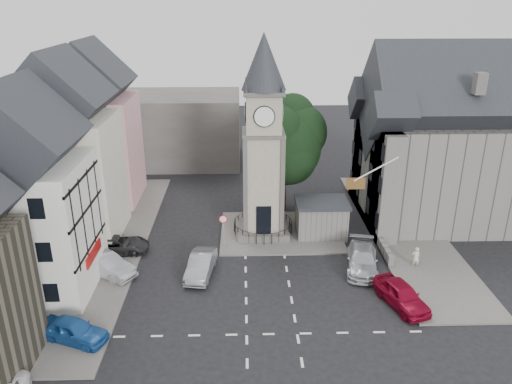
{
  "coord_description": "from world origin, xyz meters",
  "views": [
    {
      "loc": [
        -1.62,
        -29.81,
        18.73
      ],
      "look_at": [
        -0.66,
        5.0,
        4.92
      ],
      "focal_mm": 35.0,
      "sensor_mm": 36.0,
      "label": 1
    }
  ],
  "objects_px": {
    "clock_tower": "(263,140)",
    "stone_shelter": "(321,218)",
    "car_east_red": "(402,295)",
    "pedestrian": "(416,257)",
    "car_west_blue": "(73,330)"
  },
  "relations": [
    {
      "from": "clock_tower",
      "to": "stone_shelter",
      "type": "distance_m",
      "value": 8.15
    },
    {
      "from": "clock_tower",
      "to": "car_east_red",
      "type": "relative_size",
      "value": 3.57
    },
    {
      "from": "car_east_red",
      "to": "pedestrian",
      "type": "height_order",
      "value": "pedestrian"
    },
    {
      "from": "car_west_blue",
      "to": "pedestrian",
      "type": "height_order",
      "value": "pedestrian"
    },
    {
      "from": "clock_tower",
      "to": "stone_shelter",
      "type": "height_order",
      "value": "clock_tower"
    },
    {
      "from": "clock_tower",
      "to": "pedestrian",
      "type": "xyz_separation_m",
      "value": [
        10.96,
        -5.99,
        -7.3
      ]
    },
    {
      "from": "clock_tower",
      "to": "stone_shelter",
      "type": "bearing_deg",
      "value": -5.84
    },
    {
      "from": "car_west_blue",
      "to": "stone_shelter",
      "type": "bearing_deg",
      "value": -29.72
    },
    {
      "from": "car_east_red",
      "to": "pedestrian",
      "type": "xyz_separation_m",
      "value": [
        2.46,
        4.75,
        0.05
      ]
    },
    {
      "from": "stone_shelter",
      "to": "car_east_red",
      "type": "distance_m",
      "value": 10.93
    },
    {
      "from": "clock_tower",
      "to": "pedestrian",
      "type": "height_order",
      "value": "clock_tower"
    },
    {
      "from": "stone_shelter",
      "to": "car_east_red",
      "type": "xyz_separation_m",
      "value": [
        3.7,
        -10.25,
        -0.77
      ]
    },
    {
      "from": "car_west_blue",
      "to": "car_east_red",
      "type": "xyz_separation_m",
      "value": [
        20.0,
        3.0,
        0.07
      ]
    },
    {
      "from": "clock_tower",
      "to": "car_west_blue",
      "type": "relative_size",
      "value": 3.91
    },
    {
      "from": "pedestrian",
      "to": "car_west_blue",
      "type": "bearing_deg",
      "value": 20.65
    }
  ]
}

